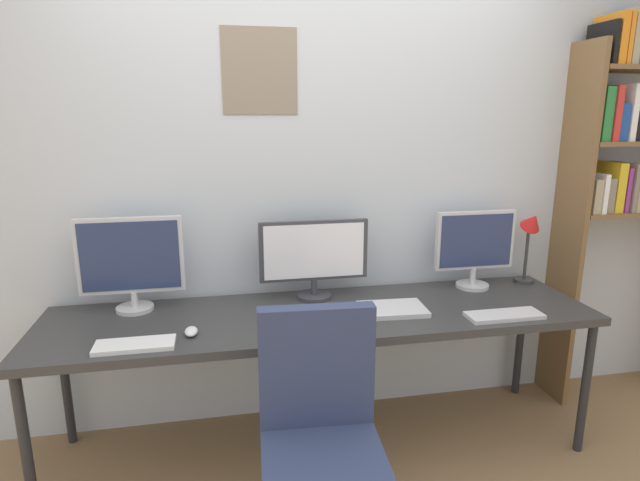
% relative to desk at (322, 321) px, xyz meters
% --- Properties ---
extents(wall_back, '(5.07, 0.11, 2.60)m').
position_rel_desk_xyz_m(wall_back, '(-0.00, 0.42, 0.61)').
color(wall_back, silver).
rests_on(wall_back, ground_plane).
extents(desk, '(2.67, 0.68, 0.74)m').
position_rel_desk_xyz_m(desk, '(0.00, 0.00, 0.00)').
color(desk, '#333333').
rests_on(desk, ground_plane).
extents(bookshelf, '(0.83, 0.28, 2.23)m').
position_rel_desk_xyz_m(bookshelf, '(1.83, 0.23, 0.77)').
color(bookshelf, brown).
rests_on(bookshelf, ground_plane).
extents(office_chair, '(0.52, 0.52, 0.99)m').
position_rel_desk_xyz_m(office_chair, '(-0.14, -0.69, -0.29)').
color(office_chair, '#2D2D33').
rests_on(office_chair, ground_plane).
extents(monitor_left, '(0.50, 0.18, 0.47)m').
position_rel_desk_xyz_m(monitor_left, '(-0.90, 0.21, 0.30)').
color(monitor_left, silver).
rests_on(monitor_left, desk).
extents(monitor_center, '(0.57, 0.18, 0.41)m').
position_rel_desk_xyz_m(monitor_center, '(0.00, 0.21, 0.28)').
color(monitor_center, '#38383D').
rests_on(monitor_center, desk).
extents(monitor_right, '(0.45, 0.18, 0.43)m').
position_rel_desk_xyz_m(monitor_right, '(0.90, 0.21, 0.28)').
color(monitor_right, silver).
rests_on(monitor_right, desk).
extents(desk_lamp, '(0.11, 0.16, 0.43)m').
position_rel_desk_xyz_m(desk_lamp, '(1.24, 0.21, 0.34)').
color(desk_lamp, '#333333').
rests_on(desk_lamp, desk).
extents(keyboard_left, '(0.32, 0.13, 0.02)m').
position_rel_desk_xyz_m(keyboard_left, '(-0.84, -0.23, 0.06)').
color(keyboard_left, silver).
rests_on(keyboard_left, desk).
extents(keyboard_center, '(0.33, 0.13, 0.02)m').
position_rel_desk_xyz_m(keyboard_center, '(0.00, -0.23, 0.06)').
color(keyboard_center, silver).
rests_on(keyboard_center, desk).
extents(keyboard_right, '(0.37, 0.13, 0.02)m').
position_rel_desk_xyz_m(keyboard_right, '(0.84, -0.23, 0.06)').
color(keyboard_right, silver).
rests_on(keyboard_right, desk).
extents(computer_mouse, '(0.06, 0.10, 0.03)m').
position_rel_desk_xyz_m(computer_mouse, '(-0.61, -0.15, 0.06)').
color(computer_mouse, silver).
rests_on(computer_mouse, desk).
extents(laptop_closed, '(0.33, 0.24, 0.02)m').
position_rel_desk_xyz_m(laptop_closed, '(0.34, -0.06, 0.06)').
color(laptop_closed, silver).
rests_on(laptop_closed, desk).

